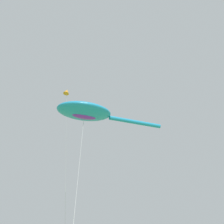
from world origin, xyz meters
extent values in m
ellipsoid|color=#1E8CBF|center=(6.62, 10.95, 10.49)|extent=(5.49, 5.30, 0.99)
cylinder|color=#1E8CBF|center=(10.34, 7.88, 10.34)|extent=(4.15, 3.51, 0.36)
ellipsoid|color=purple|center=(6.62, 10.95, 10.05)|extent=(2.02, 1.85, 0.36)
cylinder|color=#B2B2B7|center=(4.15, 9.53, 5.00)|extent=(4.97, 2.86, 10.01)
cone|color=orange|center=(9.68, 15.32, 14.96)|extent=(0.76, 0.65, 0.68)
cylinder|color=#B2B2B7|center=(10.26, 15.17, 7.48)|extent=(1.18, 0.33, 14.96)
camera|label=1|loc=(-9.49, 0.36, 1.79)|focal=40.93mm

